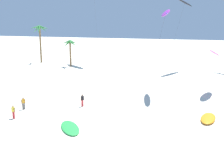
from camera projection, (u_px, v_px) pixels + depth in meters
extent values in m
cylinder|color=brown|center=(40.00, 45.00, 69.31)|extent=(0.44, 0.44, 9.65)
cone|color=#33843D|center=(44.00, 28.00, 68.24)|extent=(2.71, 0.89, 1.29)
cone|color=#33843D|center=(43.00, 29.00, 69.37)|extent=(1.34, 2.54, 1.89)
cone|color=#33843D|center=(40.00, 27.00, 69.64)|extent=(1.80, 2.60, 1.14)
cone|color=#33843D|center=(36.00, 29.00, 68.85)|extent=(2.38, 0.65, 2.11)
cone|color=#33843D|center=(35.00, 27.00, 67.59)|extent=(1.89, 2.56, 1.08)
cone|color=#33843D|center=(39.00, 30.00, 67.61)|extent=(1.26, 2.34, 2.20)
cylinder|color=olive|center=(70.00, 54.00, 63.65)|extent=(0.44, 0.44, 6.28)
cone|color=#287533|center=(73.00, 44.00, 62.75)|extent=(2.20, 0.96, 1.71)
cone|color=#287533|center=(73.00, 42.00, 63.87)|extent=(1.47, 2.29, 1.26)
cone|color=#287533|center=(69.00, 43.00, 64.04)|extent=(1.83, 2.10, 1.43)
cone|color=#287533|center=(67.00, 44.00, 63.31)|extent=(2.08, 0.82, 1.87)
cone|color=#287533|center=(66.00, 42.00, 62.38)|extent=(1.66, 2.23, 1.01)
cone|color=#287533|center=(71.00, 43.00, 62.11)|extent=(1.72, 2.20, 1.16)
ellipsoid|color=black|center=(185.00, 2.00, 55.99)|extent=(4.06, 6.67, 2.23)
ellipsoid|color=#19B2B7|center=(185.00, 2.00, 55.98)|extent=(3.46, 6.37, 1.70)
cylinder|color=#4C4C51|center=(175.00, 38.00, 56.37)|extent=(3.33, 3.31, 14.87)
cylinder|color=#4C4C51|center=(96.00, 27.00, 65.40)|extent=(2.53, 3.49, 19.10)
ellipsoid|color=#EA5193|center=(215.00, 53.00, 39.36)|extent=(2.57, 5.58, 1.91)
ellipsoid|color=blue|center=(215.00, 53.00, 39.36)|extent=(1.67, 5.38, 1.38)
ellipsoid|color=purple|center=(166.00, 13.00, 38.26)|extent=(2.32, 6.48, 1.62)
ellipsoid|color=blue|center=(166.00, 13.00, 38.25)|extent=(1.52, 6.52, 0.86)
cylinder|color=#4C4C51|center=(155.00, 58.00, 36.23)|extent=(1.73, 7.40, 12.15)
ellipsoid|color=orange|center=(208.00, 118.00, 29.76)|extent=(2.20, 4.10, 0.40)
ellipsoid|color=white|center=(208.00, 118.00, 29.76)|extent=(1.60, 1.95, 0.24)
ellipsoid|color=green|center=(70.00, 128.00, 27.33)|extent=(3.89, 4.32, 0.24)
ellipsoid|color=purple|center=(70.00, 128.00, 27.33)|extent=(2.29, 2.36, 0.14)
cylinder|color=black|center=(24.00, 106.00, 33.24)|extent=(0.14, 0.14, 0.86)
cylinder|color=black|center=(23.00, 106.00, 33.16)|extent=(0.14, 0.14, 0.86)
cube|color=orange|center=(23.00, 101.00, 33.07)|extent=(0.35, 0.35, 0.52)
cylinder|color=#9E7051|center=(25.00, 101.00, 33.18)|extent=(0.09, 0.09, 0.56)
cylinder|color=#9E7051|center=(22.00, 102.00, 32.98)|extent=(0.09, 0.09, 0.56)
sphere|color=#9E7051|center=(23.00, 98.00, 32.99)|extent=(0.21, 0.21, 0.21)
cylinder|color=red|center=(83.00, 103.00, 34.37)|extent=(0.14, 0.14, 0.90)
cylinder|color=red|center=(82.00, 103.00, 34.27)|extent=(0.14, 0.14, 0.90)
cube|color=black|center=(82.00, 98.00, 34.18)|extent=(0.34, 0.36, 0.54)
cylinder|color=brown|center=(84.00, 98.00, 34.32)|extent=(0.09, 0.09, 0.56)
cylinder|color=brown|center=(81.00, 99.00, 34.06)|extent=(0.09, 0.09, 0.56)
sphere|color=brown|center=(82.00, 95.00, 34.10)|extent=(0.21, 0.21, 0.21)
cylinder|color=red|center=(14.00, 115.00, 30.06)|extent=(0.14, 0.14, 0.85)
cylinder|color=red|center=(13.00, 115.00, 30.11)|extent=(0.14, 0.14, 0.85)
cube|color=yellow|center=(13.00, 109.00, 29.95)|extent=(0.31, 0.21, 0.54)
cylinder|color=tan|center=(15.00, 110.00, 29.89)|extent=(0.09, 0.09, 0.56)
cylinder|color=tan|center=(12.00, 110.00, 30.02)|extent=(0.09, 0.09, 0.56)
sphere|color=tan|center=(13.00, 106.00, 29.87)|extent=(0.21, 0.21, 0.21)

